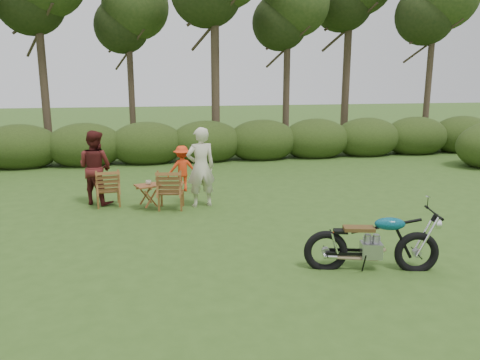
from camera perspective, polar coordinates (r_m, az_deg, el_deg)
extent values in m
plane|color=#314F1A|center=(7.79, 4.84, -9.04)|extent=(80.00, 80.00, 0.00)
cylinder|color=#37291E|center=(18.37, -23.05, 13.86)|extent=(0.28, 0.28, 7.20)
cylinder|color=#37291E|center=(19.14, -13.22, 13.06)|extent=(0.24, 0.24, 6.30)
sphere|color=#243A15|center=(19.27, -13.53, 18.89)|extent=(2.52, 2.52, 2.52)
cylinder|color=#37291E|center=(17.16, -3.06, 15.72)|extent=(0.30, 0.30, 7.65)
cylinder|color=#37291E|center=(18.89, 5.73, 13.60)|extent=(0.26, 0.26, 6.48)
sphere|color=#243A15|center=(19.04, 5.87, 19.68)|extent=(2.59, 2.59, 2.59)
cylinder|color=#37291E|center=(21.01, 12.97, 15.20)|extent=(0.32, 0.32, 7.92)
cylinder|color=#37291E|center=(20.25, 22.17, 13.20)|extent=(0.24, 0.24, 6.84)
sphere|color=#243A15|center=(20.42, 22.69, 19.16)|extent=(2.74, 2.74, 2.74)
ellipsoid|color=#263613|center=(16.56, -25.24, 3.58)|extent=(2.52, 1.68, 1.51)
ellipsoid|color=#263613|center=(16.20, -18.35, 3.97)|extent=(2.52, 1.68, 1.51)
ellipsoid|color=#263613|center=(16.09, -11.25, 4.31)|extent=(2.52, 1.68, 1.51)
ellipsoid|color=#263613|center=(16.23, -4.15, 4.58)|extent=(2.52, 1.68, 1.51)
ellipsoid|color=#263613|center=(16.60, 2.73, 4.78)|extent=(2.52, 1.68, 1.51)
ellipsoid|color=#263613|center=(17.21, 9.22, 4.91)|extent=(2.52, 1.68, 1.51)
ellipsoid|color=#263613|center=(18.01, 15.20, 4.96)|extent=(2.52, 1.68, 1.51)
ellipsoid|color=#263613|center=(18.99, 20.62, 4.97)|extent=(2.52, 1.68, 1.51)
ellipsoid|color=#263613|center=(20.13, 25.47, 4.94)|extent=(2.52, 1.68, 1.51)
imported|color=beige|center=(10.41, -11.09, -0.30)|extent=(0.14, 0.14, 0.10)
imported|color=beige|center=(10.59, -4.72, -3.17)|extent=(0.71, 0.52, 1.78)
imported|color=#501816|center=(11.27, -16.96, -2.73)|extent=(1.03, 0.98, 1.68)
imported|color=#EC3C16|center=(12.04, -6.99, -1.31)|extent=(0.79, 0.51, 1.16)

